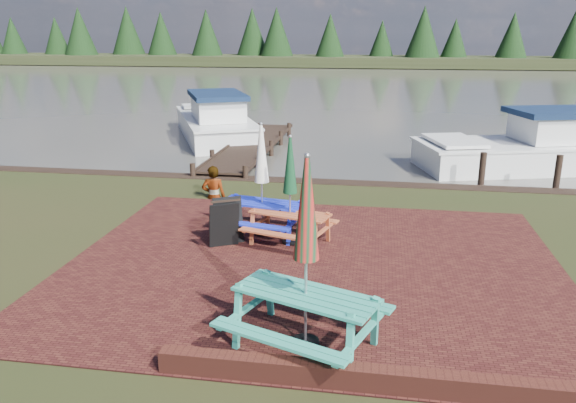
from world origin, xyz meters
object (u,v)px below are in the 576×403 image
(person, at_px, (213,167))
(jetty, at_px, (251,146))
(picnic_table_blue, at_px, (262,197))
(picnic_table_teal, at_px, (306,285))
(boat_jetty, at_px, (216,123))
(chalkboard, at_px, (226,222))
(boat_near, at_px, (544,150))
(picnic_table_red, at_px, (290,208))

(person, bearing_deg, jetty, -93.64)
(jetty, bearing_deg, picnic_table_blue, -75.67)
(person, bearing_deg, picnic_table_blue, 118.48)
(picnic_table_teal, relative_size, boat_jetty, 0.34)
(picnic_table_teal, bearing_deg, boat_jetty, 131.49)
(boat_jetty, distance_m, person, 9.53)
(jetty, xyz_separation_m, boat_jetty, (-2.16, 2.81, 0.33))
(chalkboard, relative_size, boat_near, 0.11)
(boat_jetty, relative_size, person, 4.72)
(jetty, distance_m, boat_jetty, 3.56)
(boat_jetty, distance_m, boat_near, 12.59)
(picnic_table_blue, height_order, boat_jetty, picnic_table_blue)
(picnic_table_blue, distance_m, boat_near, 11.20)
(boat_near, bearing_deg, person, 105.14)
(boat_near, bearing_deg, jetty, 70.43)
(chalkboard, xyz_separation_m, boat_near, (8.26, 8.89, -0.05))
(picnic_table_red, relative_size, picnic_table_blue, 0.94)
(picnic_table_red, relative_size, jetty, 0.24)
(picnic_table_red, relative_size, person, 1.32)
(picnic_table_teal, distance_m, jetty, 13.61)
(jetty, distance_m, person, 6.40)
(picnic_table_teal, relative_size, chalkboard, 2.83)
(picnic_table_blue, bearing_deg, picnic_table_teal, -59.78)
(picnic_table_red, distance_m, boat_jetty, 13.09)
(jetty, bearing_deg, boat_near, -3.76)
(picnic_table_teal, xyz_separation_m, picnic_table_blue, (-1.48, 4.27, -0.11))
(boat_jetty, bearing_deg, jetty, -77.04)
(picnic_table_red, distance_m, chalkboard, 1.30)
(jetty, height_order, boat_jetty, boat_jetty)
(picnic_table_blue, height_order, jetty, picnic_table_blue)
(boat_jetty, relative_size, boat_near, 0.95)
(picnic_table_blue, relative_size, chalkboard, 2.49)
(chalkboard, distance_m, boat_jetty, 12.94)
(picnic_table_teal, xyz_separation_m, jetty, (-3.73, 13.06, -0.82))
(boat_jetty, height_order, boat_near, boat_jetty)
(chalkboard, bearing_deg, person, 82.84)
(chalkboard, xyz_separation_m, jetty, (-1.67, 9.54, -0.37))
(picnic_table_blue, bearing_deg, person, 137.26)
(chalkboard, distance_m, jetty, 9.70)
(boat_jetty, bearing_deg, chalkboard, -97.36)
(picnic_table_blue, bearing_deg, picnic_table_red, -23.53)
(picnic_table_red, xyz_separation_m, picnic_table_blue, (-0.67, 0.46, 0.05))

